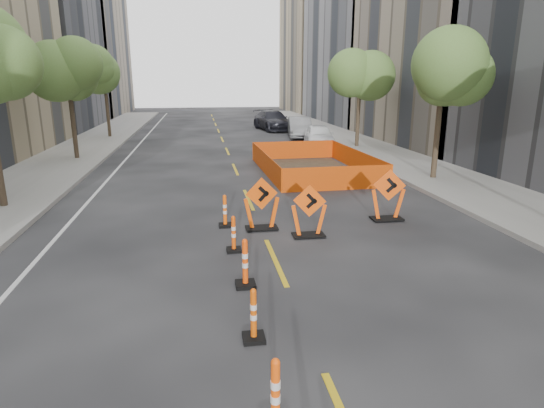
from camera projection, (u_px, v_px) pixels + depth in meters
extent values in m
plane|color=black|center=(316.00, 355.00, 7.32)|extent=(140.00, 140.00, 0.00)
cube|color=gray|center=(9.00, 194.00, 17.35)|extent=(4.00, 90.00, 0.15)
cube|color=gray|center=(445.00, 178.00, 20.11)|extent=(4.00, 90.00, 0.15)
cube|color=#4C4C51|center=(20.00, 48.00, 40.20)|extent=(12.00, 16.00, 14.00)
cube|color=gray|center=(67.00, 31.00, 55.02)|extent=(12.00, 20.00, 20.00)
cube|color=gray|center=(474.00, 39.00, 30.75)|extent=(12.00, 16.00, 14.00)
cube|color=gray|center=(382.00, 21.00, 45.58)|extent=(12.00, 18.00, 20.00)
cube|color=tan|center=(330.00, 53.00, 63.63)|extent=(12.00, 14.00, 16.00)
cylinder|color=#382B1E|center=(74.00, 132.00, 24.66)|extent=(0.24, 0.24, 3.15)
sphere|color=#5C7632|center=(68.00, 75.00, 23.88)|extent=(2.80, 2.80, 2.80)
cylinder|color=#382B1E|center=(108.00, 117.00, 34.19)|extent=(0.24, 0.24, 3.15)
sphere|color=#5C7632|center=(104.00, 76.00, 33.40)|extent=(2.80, 2.80, 2.80)
cylinder|color=#382B1E|center=(436.00, 145.00, 19.62)|extent=(0.24, 0.24, 3.15)
sphere|color=#5C7632|center=(443.00, 73.00, 18.84)|extent=(2.80, 2.80, 2.80)
cylinder|color=#382B1E|center=(358.00, 124.00, 29.15)|extent=(0.24, 0.24, 3.15)
sphere|color=#5C7632|center=(360.00, 76.00, 28.36)|extent=(2.80, 2.80, 2.80)
imported|color=white|center=(319.00, 136.00, 29.85)|extent=(2.34, 4.58, 1.49)
imported|color=gray|center=(300.00, 127.00, 34.74)|extent=(2.33, 4.93, 1.56)
imported|color=black|center=(273.00, 120.00, 40.12)|extent=(3.23, 6.07, 1.67)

